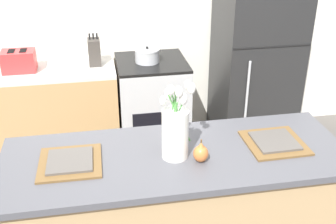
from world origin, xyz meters
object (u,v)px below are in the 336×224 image
(toaster, at_px, (19,61))
(cooking_pot, at_px, (147,55))
(plate_setting_right, at_px, (274,142))
(stove_range, at_px, (152,107))
(knife_block, at_px, (94,52))
(refrigerator, at_px, (256,58))
(pear_figurine, at_px, (201,153))
(plate_setting_left, at_px, (70,162))
(flower_vase, at_px, (175,129))

(toaster, height_order, cooking_pot, toaster)
(toaster, bearing_deg, plate_setting_right, -45.51)
(stove_range, relative_size, knife_block, 3.29)
(refrigerator, xyz_separation_m, cooking_pot, (-0.99, -0.01, 0.09))
(toaster, bearing_deg, cooking_pot, 1.69)
(refrigerator, height_order, pear_figurine, refrigerator)
(plate_setting_left, bearing_deg, stove_range, 68.13)
(flower_vase, bearing_deg, plate_setting_right, 2.61)
(pear_figurine, height_order, plate_setting_right, pear_figurine)
(pear_figurine, relative_size, toaster, 0.45)
(stove_range, height_order, plate_setting_left, plate_setting_left)
(stove_range, relative_size, flower_vase, 2.15)
(pear_figurine, bearing_deg, refrigerator, 60.72)
(flower_vase, relative_size, plate_setting_right, 1.33)
(refrigerator, xyz_separation_m, plate_setting_right, (-0.51, -1.59, 0.10))
(flower_vase, bearing_deg, knife_block, 102.77)
(refrigerator, xyz_separation_m, plate_setting_left, (-1.59, -1.59, 0.10))
(toaster, bearing_deg, refrigerator, 1.28)
(pear_figurine, xyz_separation_m, plate_setting_right, (0.43, 0.09, -0.04))
(knife_block, bearing_deg, stove_range, 0.05)
(stove_range, relative_size, toaster, 3.18)
(flower_vase, height_order, knife_block, flower_vase)
(refrigerator, height_order, cooking_pot, refrigerator)
(plate_setting_right, relative_size, cooking_pot, 1.47)
(refrigerator, distance_m, knife_block, 1.43)
(refrigerator, relative_size, plate_setting_right, 5.51)
(plate_setting_left, xyz_separation_m, cooking_pot, (0.60, 1.58, -0.01))
(refrigerator, distance_m, pear_figurine, 1.94)
(refrigerator, distance_m, toaster, 2.03)
(flower_vase, bearing_deg, refrigerator, 56.72)
(plate_setting_left, height_order, plate_setting_right, same)
(pear_figurine, relative_size, knife_block, 0.46)
(stove_range, height_order, flower_vase, flower_vase)
(flower_vase, distance_m, knife_block, 1.66)
(knife_block, bearing_deg, refrigerator, 0.05)
(flower_vase, bearing_deg, toaster, 121.67)
(plate_setting_left, relative_size, knife_block, 1.16)
(plate_setting_right, bearing_deg, toaster, 134.49)
(toaster, bearing_deg, knife_block, 4.20)
(toaster, distance_m, knife_block, 0.60)
(refrigerator, distance_m, flower_vase, 1.95)
(pear_figurine, xyz_separation_m, plate_setting_left, (-0.64, 0.09, -0.04))
(stove_range, distance_m, cooking_pot, 0.50)
(stove_range, xyz_separation_m, toaster, (-1.08, -0.04, 0.53))
(toaster, bearing_deg, flower_vase, -58.33)
(refrigerator, bearing_deg, toaster, -178.72)
(refrigerator, relative_size, flower_vase, 4.14)
(flower_vase, relative_size, toaster, 1.48)
(plate_setting_right, bearing_deg, flower_vase, -177.39)
(stove_range, distance_m, flower_vase, 1.75)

